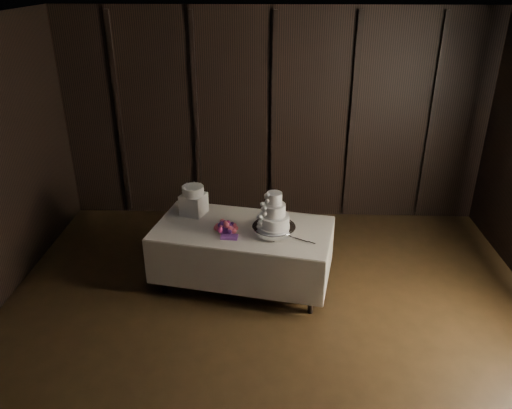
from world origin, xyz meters
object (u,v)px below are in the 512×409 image
(display_table, at_px, (243,253))
(box_pedestal, at_px, (194,204))
(wedding_cake, at_px, (271,214))
(cake_stand, at_px, (274,230))
(small_cake, at_px, (193,190))
(bouquet, at_px, (226,228))

(display_table, bearing_deg, box_pedestal, 161.94)
(wedding_cake, distance_m, box_pedestal, 1.05)
(display_table, height_order, cake_stand, cake_stand)
(display_table, height_order, small_cake, small_cake)
(display_table, xyz_separation_m, bouquet, (-0.18, -0.13, 0.41))
(bouquet, bearing_deg, box_pedestal, 132.08)
(display_table, xyz_separation_m, small_cake, (-0.60, 0.33, 0.64))
(cake_stand, height_order, small_cake, small_cake)
(box_pedestal, relative_size, small_cake, 1.02)
(bouquet, height_order, small_cake, small_cake)
(display_table, distance_m, wedding_cake, 0.69)
(wedding_cake, height_order, small_cake, wedding_cake)
(cake_stand, distance_m, bouquet, 0.53)
(box_pedestal, bearing_deg, wedding_cake, -27.37)
(bouquet, bearing_deg, cake_stand, 0.50)
(display_table, relative_size, cake_stand, 4.44)
(display_table, relative_size, bouquet, 5.43)
(display_table, bearing_deg, bouquet, -132.84)
(display_table, bearing_deg, small_cake, 161.94)
(display_table, height_order, box_pedestal, box_pedestal)
(box_pedestal, bearing_deg, small_cake, 0.00)
(small_cake, bearing_deg, bouquet, -47.92)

